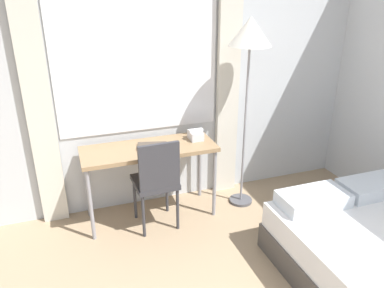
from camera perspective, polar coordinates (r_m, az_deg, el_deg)
The scene contains 6 objects.
wall_back_with_window at distance 3.86m, azimuth -3.28°, elevation 9.94°, with size 5.07×0.13×2.70m.
desk at distance 3.68m, azimuth -6.55°, elevation -1.47°, with size 1.31×0.50×0.78m.
desk_chair at distance 3.56m, azimuth -5.42°, elevation -5.27°, with size 0.41×0.41×0.94m.
standing_lamp at distance 3.67m, azimuth 8.82°, elevation 15.23°, with size 0.41×0.41×1.97m.
telephone at distance 3.80m, azimuth 0.56°, elevation 1.40°, with size 0.15×0.16×0.11m.
book at distance 3.65m, azimuth -6.09°, elevation -0.29°, with size 0.32×0.24×0.02m.
Camera 1 is at (-1.10, -0.26, 2.22)m, focal length 35.00 mm.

